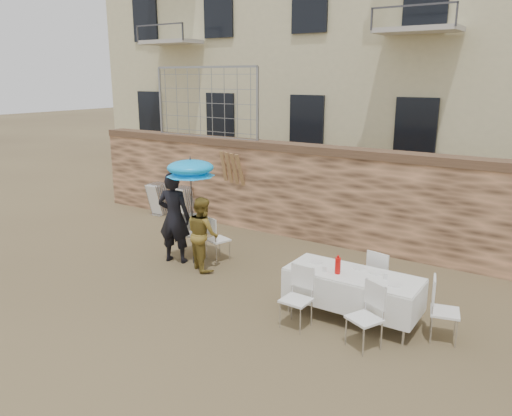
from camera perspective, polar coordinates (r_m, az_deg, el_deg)
The scene contains 17 objects.
ground at distance 8.39m, azimuth -10.85°, elevation -12.15°, with size 80.00×80.00×0.00m, color brown.
stone_wall at distance 11.88m, azimuth 5.83°, elevation 1.75°, with size 13.00×0.50×2.20m, color #94694A.
chain_link_fence at distance 13.24m, azimuth -5.75°, elevation 11.84°, with size 3.20×0.06×1.80m, color gray, non-canonical shape.
man_suit at distance 10.40m, azimuth -9.34°, elevation -1.07°, with size 0.70×0.46×1.91m, color black.
woman_dress at distance 9.99m, azimuth -6.11°, elevation -2.91°, with size 0.72×0.56×1.48m, color #AE8E35.
umbrella at distance 9.99m, azimuth -7.49°, elevation 4.23°, with size 0.97×0.97×2.07m.
couple_chair_left at distance 10.93m, azimuth -7.29°, elevation -2.82°, with size 0.48×0.48×0.96m, color white, non-canonical shape.
couple_chair_right at distance 10.51m, azimuth -4.38°, elevation -3.47°, with size 0.48×0.48×0.96m, color white, non-canonical shape.
banquet_table at distance 8.06m, azimuth 11.03°, elevation -7.61°, with size 2.10×0.85×0.78m.
soda_bottle at distance 7.94m, azimuth 9.33°, elevation -6.53°, with size 0.09×0.09×0.26m, color red.
table_chair_front_left at distance 7.77m, azimuth 4.61°, elevation -10.27°, with size 0.48×0.48×0.96m, color white, non-canonical shape.
table_chair_front_right at distance 7.36m, azimuth 12.29°, elevation -12.07°, with size 0.48×0.48×0.96m, color white, non-canonical shape.
table_chair_back at distance 8.79m, azimuth 14.19°, elevation -7.63°, with size 0.48×0.48×0.96m, color white, non-canonical shape.
table_chair_side at distance 7.89m, azimuth 20.81°, elevation -10.85°, with size 0.48×0.48×0.96m, color white, non-canonical shape.
chair_stack_left at distance 14.35m, azimuth -10.49°, elevation 1.22°, with size 0.46×0.55×0.92m, color white, non-canonical shape.
chair_stack_right at distance 13.76m, azimuth -7.78°, elevation 0.75°, with size 0.46×0.47×0.92m, color white, non-canonical shape.
wood_planks at distance 12.71m, azimuth -2.20°, elevation 2.22°, with size 0.70×0.20×2.00m, color #A37749, non-canonical shape.
Camera 1 is at (5.33, -5.28, 3.76)m, focal length 35.00 mm.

